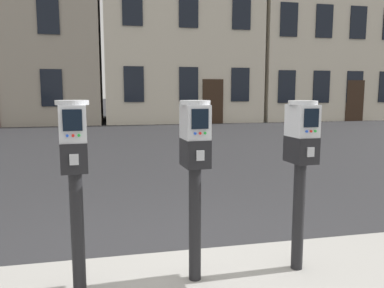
# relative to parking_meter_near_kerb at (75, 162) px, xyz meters

# --- Properties ---
(ground_plane) EXTENTS (160.00, 160.00, 0.00)m
(ground_plane) POSITION_rel_parking_meter_near_kerb_xyz_m (0.78, 0.32, -1.06)
(ground_plane) COLOR #28282B
(parking_meter_near_kerb) EXTENTS (0.23, 0.26, 1.33)m
(parking_meter_near_kerb) POSITION_rel_parking_meter_near_kerb_xyz_m (0.00, 0.00, 0.00)
(parking_meter_near_kerb) COLOR black
(parking_meter_near_kerb) RESTS_ON sidewalk_slab
(parking_meter_twin_adjacent) EXTENTS (0.23, 0.26, 1.32)m
(parking_meter_twin_adjacent) POSITION_rel_parking_meter_near_kerb_xyz_m (0.82, -0.00, -0.00)
(parking_meter_twin_adjacent) COLOR black
(parking_meter_twin_adjacent) RESTS_ON sidewalk_slab
(parking_meter_end_of_row) EXTENTS (0.23, 0.26, 1.32)m
(parking_meter_end_of_row) POSITION_rel_parking_meter_near_kerb_xyz_m (1.65, -0.00, -0.01)
(parking_meter_end_of_row) COLOR black
(parking_meter_end_of_row) RESTS_ON sidewalk_slab
(townhouse_grey_stucco) EXTENTS (8.20, 6.07, 9.18)m
(townhouse_grey_stucco) POSITION_rel_parking_meter_near_kerb_xyz_m (-4.23, 17.94, 3.54)
(townhouse_grey_stucco) COLOR #9E9384
(townhouse_grey_stucco) RESTS_ON ground_plane
(townhouse_brick_corner) EXTENTS (7.57, 6.95, 12.82)m
(townhouse_brick_corner) POSITION_rel_parking_meter_near_kerb_xyz_m (11.68, 18.37, 5.36)
(townhouse_brick_corner) COLOR beige
(townhouse_brick_corner) RESTS_ON ground_plane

